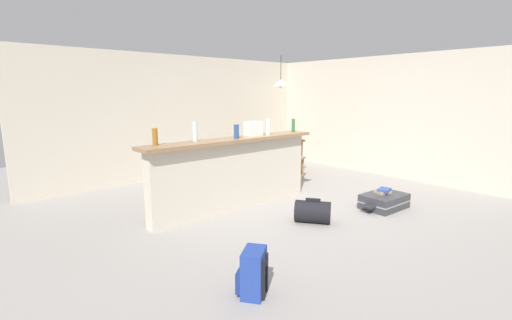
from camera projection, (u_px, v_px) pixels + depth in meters
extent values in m
cube|color=gray|center=(293.00, 207.00, 5.62)|extent=(13.00, 13.00, 0.05)
cube|color=beige|center=(188.00, 116.00, 7.62)|extent=(6.60, 0.10, 2.50)
cube|color=beige|center=(381.00, 116.00, 7.59)|extent=(0.10, 6.00, 2.50)
cube|color=beige|center=(235.00, 175.00, 5.40)|extent=(2.80, 0.20, 1.04)
cube|color=#93704C|center=(234.00, 140.00, 5.30)|extent=(2.96, 0.40, 0.05)
cylinder|color=#9E661E|center=(155.00, 137.00, 4.56)|extent=(0.07, 0.07, 0.22)
cylinder|color=silver|center=(195.00, 131.00, 4.95)|extent=(0.07, 0.07, 0.27)
cylinder|color=#284C89|center=(236.00, 132.00, 5.24)|extent=(0.08, 0.08, 0.21)
cylinder|color=silver|center=(268.00, 127.00, 5.67)|extent=(0.07, 0.07, 0.26)
cylinder|color=#2D6B38|center=(293.00, 125.00, 6.11)|extent=(0.06, 0.06, 0.22)
cube|color=silver|center=(253.00, 129.00, 5.58)|extent=(0.26, 0.18, 0.22)
cube|color=#4C331E|center=(275.00, 141.00, 7.69)|extent=(1.10, 0.80, 0.04)
cylinder|color=#4C331E|center=(269.00, 163.00, 7.19)|extent=(0.06, 0.06, 0.70)
cylinder|color=#4C331E|center=(301.00, 157.00, 7.83)|extent=(0.06, 0.06, 0.70)
cylinder|color=#4C331E|center=(247.00, 158.00, 7.69)|extent=(0.06, 0.06, 0.70)
cylinder|color=#4C331E|center=(279.00, 153.00, 8.33)|extent=(0.06, 0.06, 0.70)
cube|color=#9E754C|center=(293.00, 158.00, 7.31)|extent=(0.47, 0.47, 0.04)
cube|color=#9E754C|center=(285.00, 145.00, 7.36)|extent=(0.40, 0.12, 0.48)
cylinder|color=#9E754C|center=(295.00, 171.00, 7.13)|extent=(0.04, 0.04, 0.41)
cylinder|color=#9E754C|center=(303.00, 168.00, 7.38)|extent=(0.04, 0.04, 0.41)
cylinder|color=#9E754C|center=(282.00, 169.00, 7.32)|extent=(0.04, 0.04, 0.41)
cylinder|color=#9E754C|center=(290.00, 166.00, 7.57)|extent=(0.04, 0.04, 0.41)
cylinder|color=black|center=(281.00, 68.00, 7.40)|extent=(0.01, 0.01, 0.50)
cone|color=white|center=(281.00, 83.00, 7.46)|extent=(0.34, 0.34, 0.14)
sphere|color=white|center=(281.00, 87.00, 7.47)|extent=(0.07, 0.07, 0.07)
cube|color=#38383D|center=(384.00, 201.00, 5.49)|extent=(0.71, 0.52, 0.22)
cube|color=gray|center=(384.00, 201.00, 5.49)|extent=(0.72, 0.53, 0.02)
cube|color=#2D2D33|center=(368.00, 206.00, 5.24)|extent=(0.15, 0.19, 0.02)
cube|color=#233D93|center=(254.00, 273.00, 3.12)|extent=(0.33, 0.31, 0.42)
cube|color=navy|center=(242.00, 279.00, 3.15)|extent=(0.21, 0.18, 0.19)
cube|color=black|center=(267.00, 272.00, 3.16)|extent=(0.04, 0.04, 0.36)
cube|color=black|center=(263.00, 280.00, 3.03)|extent=(0.04, 0.04, 0.36)
cylinder|color=black|center=(313.00, 212.00, 4.88)|extent=(0.52, 0.56, 0.30)
cube|color=black|center=(313.00, 200.00, 4.85)|extent=(0.14, 0.18, 0.04)
cube|color=tan|center=(383.00, 192.00, 5.52)|extent=(0.26, 0.22, 0.04)
cube|color=#334C99|center=(384.00, 190.00, 5.51)|extent=(0.25, 0.20, 0.03)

